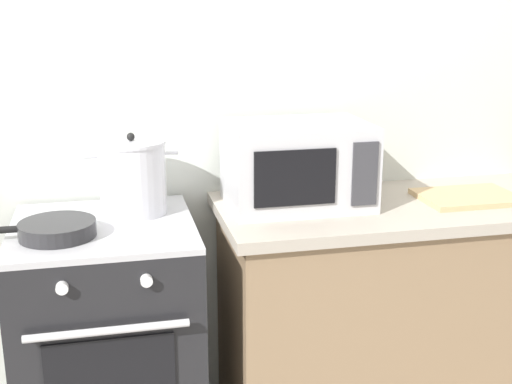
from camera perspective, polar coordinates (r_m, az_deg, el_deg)
The scene contains 8 objects.
back_wall at distance 2.63m, azimuth 0.94°, elevation 7.57°, with size 4.40×0.10×2.50m, color silver.
lower_cabinet_right at distance 2.77m, azimuth 15.03°, elevation -10.20°, with size 1.64×0.56×0.88m, color #8C7051.
countertop_right at distance 2.60m, azimuth 15.74°, elevation -1.03°, with size 1.70×0.60×0.04m, color #ADA393.
stove at distance 2.45m, azimuth -12.28°, elevation -12.98°, with size 0.60×0.64×0.92m.
stock_pot at distance 2.35m, azimuth -10.45°, elevation 1.27°, with size 0.32×0.24×0.28m.
frying_pan at distance 2.19m, azimuth -16.75°, elevation -3.06°, with size 0.44×0.24×0.05m.
microwave at distance 2.40m, azimuth 3.54°, elevation 2.35°, with size 0.50×0.37×0.30m.
cutting_board at distance 2.62m, azimuth 17.59°, elevation -0.40°, with size 0.36×0.26×0.02m, color tan.
Camera 1 is at (-0.32, -1.56, 1.63)m, focal length 46.95 mm.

